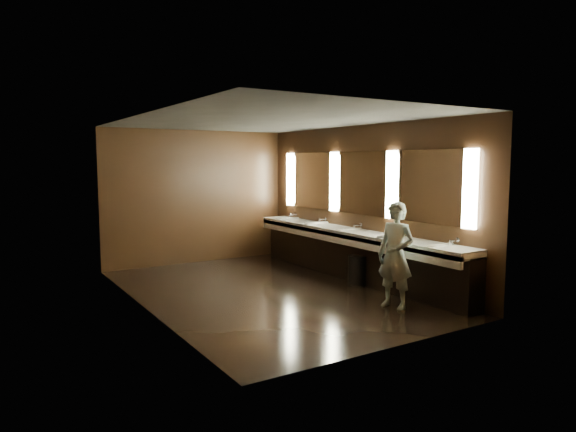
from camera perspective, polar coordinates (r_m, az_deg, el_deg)
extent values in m
plane|color=black|center=(8.58, -2.30, -8.38)|extent=(6.00, 6.00, 0.00)
cube|color=#2D2D2B|center=(8.34, -2.38, 10.61)|extent=(4.00, 6.00, 0.02)
cube|color=black|center=(11.04, -10.10, 2.12)|extent=(4.00, 0.02, 2.80)
cube|color=black|center=(5.94, 12.18, -1.19)|extent=(4.00, 0.02, 2.80)
cube|color=black|center=(7.56, -15.63, 0.23)|extent=(0.02, 6.00, 2.80)
cube|color=black|center=(9.49, 8.21, 1.53)|extent=(0.02, 6.00, 2.80)
cube|color=black|center=(9.50, 7.29, -4.51)|extent=(0.36, 5.40, 0.81)
cube|color=white|center=(9.37, 6.87, -1.89)|extent=(0.55, 5.40, 0.12)
cube|color=white|center=(9.23, 5.68, -2.50)|extent=(0.06, 5.40, 0.18)
cylinder|color=silver|center=(7.93, 18.00, -2.56)|extent=(0.18, 0.04, 0.04)
cylinder|color=silver|center=(8.66, 12.42, -1.70)|extent=(0.18, 0.04, 0.04)
cylinder|color=silver|center=(9.47, 7.75, -0.97)|extent=(0.18, 0.04, 0.04)
cylinder|color=silver|center=(10.33, 3.85, -0.35)|extent=(0.18, 0.04, 0.04)
cylinder|color=silver|center=(11.24, 0.56, 0.18)|extent=(0.18, 0.04, 0.04)
cube|color=white|center=(7.77, 19.59, 2.85)|extent=(0.06, 0.22, 1.15)
cube|color=white|center=(8.30, 15.32, 3.17)|extent=(0.03, 1.32, 1.15)
cube|color=white|center=(8.85, 11.44, 3.42)|extent=(0.06, 0.23, 1.15)
cube|color=white|center=(9.46, 8.17, 3.64)|extent=(0.03, 1.32, 1.15)
cube|color=white|center=(10.07, 5.16, 3.82)|extent=(0.06, 0.23, 1.15)
cube|color=white|center=(10.73, 2.63, 3.97)|extent=(0.03, 1.32, 1.15)
cube|color=white|center=(11.39, 0.27, 4.09)|extent=(0.06, 0.22, 1.15)
imported|color=#9CDEE8|center=(7.66, 11.87, -4.28)|extent=(0.51, 0.65, 1.56)
cylinder|color=black|center=(9.07, 7.71, -5.98)|extent=(0.38, 0.38, 0.51)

